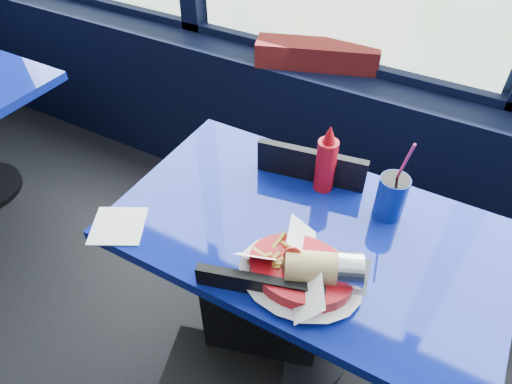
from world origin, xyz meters
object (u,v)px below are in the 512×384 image
at_px(planter_box, 317,54).
at_px(soda_cup, 391,196).
at_px(ketchup_bottle, 326,162).
at_px(chair_near_front, 235,366).
at_px(chair_near_back, 320,211).
at_px(near_table, 304,265).
at_px(food_basket, 303,271).

distance_m(planter_box, soda_cup, 0.90).
bearing_deg(ketchup_bottle, soda_cup, -4.51).
height_order(chair_near_front, chair_near_back, chair_near_back).
distance_m(near_table, food_basket, 0.30).
distance_m(planter_box, food_basket, 1.16).
bearing_deg(chair_near_back, planter_box, -71.96).
xyz_separation_m(near_table, ketchup_bottle, (-0.04, 0.20, 0.29)).
bearing_deg(soda_cup, food_basket, -109.25).
xyz_separation_m(near_table, food_basket, (0.07, -0.18, 0.22)).
xyz_separation_m(chair_near_front, soda_cup, (0.24, 0.56, 0.36)).
bearing_deg(near_table, soda_cup, 43.15).
relative_size(near_table, food_basket, 3.70).
bearing_deg(food_basket, soda_cup, 72.32).
bearing_deg(chair_near_front, soda_cup, 50.08).
xyz_separation_m(food_basket, ketchup_bottle, (-0.10, 0.38, 0.07)).
bearing_deg(planter_box, near_table, -87.04).
bearing_deg(chair_near_back, near_table, 93.06).
xyz_separation_m(planter_box, ketchup_bottle, (0.33, -0.69, 0.01)).
height_order(chair_near_back, soda_cup, soda_cup).
bearing_deg(chair_near_front, near_table, 66.14).
xyz_separation_m(near_table, chair_near_front, (-0.05, -0.38, -0.10)).
bearing_deg(chair_near_front, ketchup_bottle, 72.15).
relative_size(near_table, ketchup_bottle, 4.77).
relative_size(planter_box, soda_cup, 1.74).
xyz_separation_m(chair_near_back, food_basket, (0.14, -0.51, 0.29)).
bearing_deg(ketchup_bottle, planter_box, 115.83).
bearing_deg(food_basket, chair_near_front, -119.04).
distance_m(chair_near_front, ketchup_bottle, 0.70).
relative_size(chair_near_front, soda_cup, 2.61).
distance_m(chair_near_back, soda_cup, 0.45).
xyz_separation_m(chair_near_front, chair_near_back, (-0.02, 0.70, 0.03)).
xyz_separation_m(food_basket, soda_cup, (0.13, 0.37, 0.04)).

